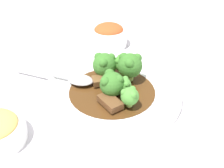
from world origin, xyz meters
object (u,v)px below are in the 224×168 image
Objects in this scene: side_bowl_kimchi at (107,35)px; sauce_dish at (215,104)px; beef_strip_0 at (117,84)px; beef_strip_1 at (104,80)px; broccoli_floret_1 at (111,84)px; broccoli_floret_4 at (121,63)px; broccoli_floret_5 at (130,65)px; broccoli_floret_2 at (105,64)px; broccoli_floret_3 at (123,85)px; broccoli_floret_0 at (130,96)px; serving_spoon at (73,79)px; beef_strip_2 at (110,102)px; main_plate at (112,93)px.

side_bowl_kimchi is 1.55× the size of sauce_dish.
beef_strip_0 reaches higher than beef_strip_1.
side_bowl_kimchi is (0.00, -0.27, -0.02)m from broccoli_floret_1.
broccoli_floret_4 is 0.03m from broccoli_floret_5.
broccoli_floret_4 is (-0.01, -0.05, 0.02)m from beef_strip_0.
broccoli_floret_3 is (-0.04, 0.08, -0.01)m from broccoli_floret_2.
beef_strip_1 is 0.10m from broccoli_floret_0.
broccoli_floret_0 reaches higher than serving_spoon.
beef_strip_0 is 1.05× the size of beef_strip_2.
beef_strip_0 is at bearing 164.51° from serving_spoon.
beef_strip_1 is at bearing -82.01° from beef_strip_2.
main_plate is at bearing 121.75° from beef_strip_1.
broccoli_floret_3 reaches higher than sauce_dish.
broccoli_floret_1 reaches higher than beef_strip_0.
broccoli_floret_0 is (-0.02, 0.07, 0.02)m from beef_strip_0.
broccoli_floret_0 is 0.05m from broccoli_floret_1.
beef_strip_2 is 1.30× the size of broccoli_floret_4.
serving_spoon is at bearing -48.11° from beef_strip_2.
broccoli_floret_0 is at bearing 132.84° from broccoli_floret_1.
broccoli_floret_4 is at bearing -175.61° from broccoli_floret_2.
beef_strip_0 reaches higher than serving_spoon.
broccoli_floret_3 is 0.27m from side_bowl_kimchi.
serving_spoon is 0.23m from side_bowl_kimchi.
beef_strip_0 is 1.18× the size of broccoli_floret_2.
main_plate is 0.10m from serving_spoon.
broccoli_floret_2 is 0.27× the size of serving_spoon.
broccoli_floret_5 reaches higher than broccoli_floret_0.
broccoli_floret_0 is 0.77× the size of broccoli_floret_2.
broccoli_floret_5 is at bearing -168.88° from beef_strip_1.
beef_strip_1 is at bearing -58.25° from main_plate.
broccoli_floret_2 is at bearing -75.78° from main_plate.
side_bowl_kimchi is (-0.01, -0.19, -0.02)m from broccoli_floret_2.
broccoli_floret_2 is 0.06m from broccoli_floret_5.
main_plate is at bearing 104.22° from broccoli_floret_2.
beef_strip_0 is 1.01× the size of broccoli_floret_5.
broccoli_floret_0 is at bearing 104.95° from broccoli_floret_3.
beef_strip_1 is at bearing 86.76° from side_bowl_kimchi.
beef_strip_0 is at bearing -72.63° from broccoli_floret_0.
broccoli_floret_2 is at bearing -18.76° from broccoli_floret_5.
serving_spoon is at bearing -23.24° from main_plate.
beef_strip_0 is 0.64× the size of side_bowl_kimchi.
broccoli_floret_5 reaches higher than broccoli_floret_3.
main_plate is 0.04m from broccoli_floret_1.
beef_strip_0 is at bearing -116.55° from broccoli_floret_1.
serving_spoon is (0.11, 0.02, -0.02)m from broccoli_floret_4.
broccoli_floret_5 reaches higher than broccoli_floret_4.
broccoli_floret_5 reaches higher than broccoli_floret_2.
broccoli_floret_1 is 0.08m from broccoli_floret_4.
main_plate is 7.13× the size of broccoli_floret_0.
broccoli_floret_4 is at bearing -140.50° from beef_strip_1.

